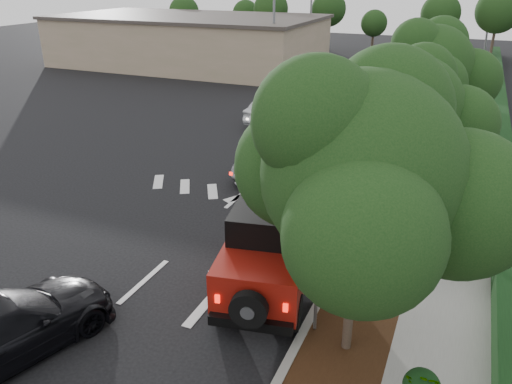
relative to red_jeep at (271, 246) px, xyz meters
The scene contains 18 objects.
ground 3.57m from the red_jeep, 159.67° to the right, with size 120.00×120.00×0.00m, color black.
curb 10.98m from the red_jeep, 82.42° to the left, with size 0.20×70.00×0.15m, color #9E9B93.
planting_strip 11.16m from the red_jeep, 77.30° to the left, with size 1.80×70.00×0.12m, color black.
sidewalk 11.72m from the red_jeep, 68.16° to the left, with size 2.00×70.00×0.12m, color gray.
hedge 12.28m from the red_jeep, 62.07° to the left, with size 0.80×70.00×0.80m, color black.
commercial_building 34.63m from the red_jeep, 123.61° to the left, with size 22.00×12.00×4.00m, color gray.
transmission_tower 46.93m from the red_jeep, 86.53° to the left, with size 7.00×4.00×28.00m, color slate, non-canonical shape.
street_tree_near 3.18m from the red_jeep, 34.39° to the right, with size 3.80×3.80×5.92m, color #133311, non-canonical shape.
street_tree_mid 5.98m from the red_jeep, 65.40° to the left, with size 3.20×3.20×5.32m, color #133311, non-canonical shape.
street_tree_far 12.13m from the red_jeep, 78.34° to the left, with size 3.40×3.40×5.62m, color #133311, non-canonical shape.
light_pole_a 26.67m from the red_jeep, 111.26° to the left, with size 2.00×0.22×9.00m, color slate, non-canonical shape.
light_pole_b 38.36m from the red_jeep, 106.14° to the left, with size 2.00×0.22×9.00m, color slate, non-canonical shape.
red_jeep is the anchor object (origin of this frame).
silver_suv_ahead 7.89m from the red_jeep, 109.74° to the left, with size 2.16×4.68×1.30m, color #A0A1A7.
black_suv_oncoming 6.28m from the red_jeep, 132.19° to the right, with size 1.96×4.81×1.40m, color black.
silver_sedan_oncoming 15.64m from the red_jeep, 110.68° to the left, with size 1.44×4.13×1.36m, color #B2B5BA.
parked_suv 27.35m from the red_jeep, 114.80° to the left, with size 1.80×4.47×1.52m, color #A2A6AA.
speed_hump_sign 2.22m from the red_jeep, 40.30° to the right, with size 1.16×0.10×2.46m.
Camera 1 is at (7.17, -9.12, 7.56)m, focal length 35.00 mm.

